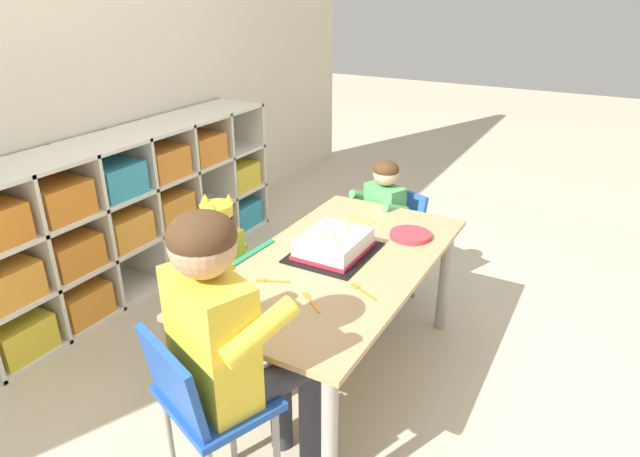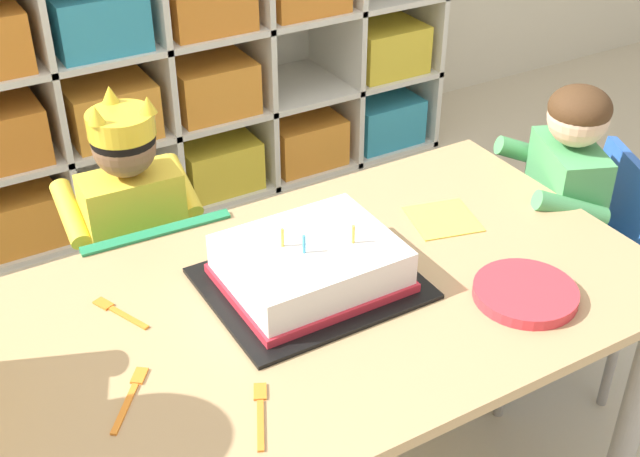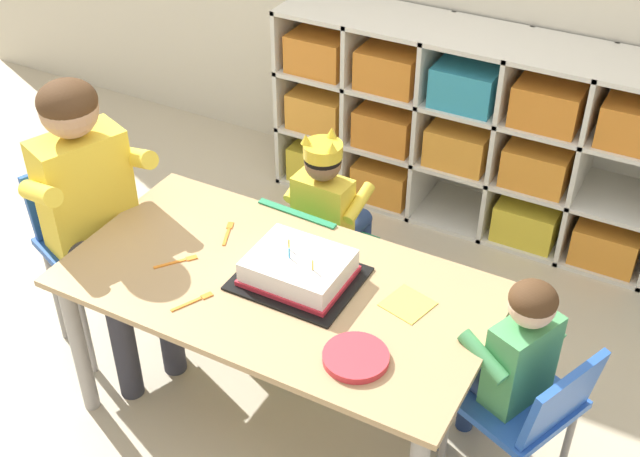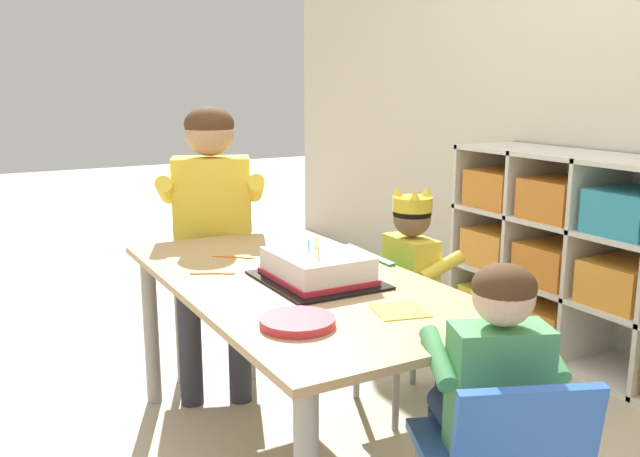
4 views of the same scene
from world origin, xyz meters
The scene contains 15 objects.
ground centered at (0.00, 0.00, 0.00)m, with size 16.00×16.00×0.00m, color beige.
storage_cubby_shelf centered at (0.22, 1.44, 0.41)m, with size 2.10×0.38×0.88m.
activity_table centered at (0.00, 0.00, 0.51)m, with size 1.34×0.71×0.59m.
classroom_chair_blue centered at (-0.12, 0.45, 0.36)m, with size 0.35×0.35×0.60m.
child_with_crown centered at (-0.12, 0.56, 0.51)m, with size 0.30×0.31×0.82m.
classroom_chair_adult_side centered at (-0.81, 0.04, 0.46)m, with size 0.41×0.43×0.72m.
adult_helper_seated centered at (-0.71, -0.01, 0.68)m, with size 0.49×0.47×1.08m.
classroom_chair_guest_side centered at (0.79, 0.09, 0.37)m, with size 0.44×0.42×0.60m.
guest_at_table_side centered at (0.70, 0.12, 0.51)m, with size 0.35×0.34×0.80m.
birthday_cake_on_tray centered at (0.05, 0.04, 0.63)m, with size 0.37×0.31×0.12m.
paper_plate_stack centered at (0.36, -0.18, 0.60)m, with size 0.19×0.19×0.02m, color #DB333D.
paper_napkin_square centered at (0.39, 0.10, 0.59)m, with size 0.13×0.13×0.00m, color #F4DB4C.
fork_near_cake_tray centered at (-0.17, -0.19, 0.59)m, with size 0.07×0.13×0.00m.
fork_by_napkin centered at (-0.28, 0.14, 0.59)m, with size 0.06×0.12×0.00m.
fork_at_table_front_edge centered at (-0.33, -0.06, 0.59)m, with size 0.10×0.12×0.00m.
Camera 3 is at (1.05, -1.65, 2.23)m, focal length 46.41 mm.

